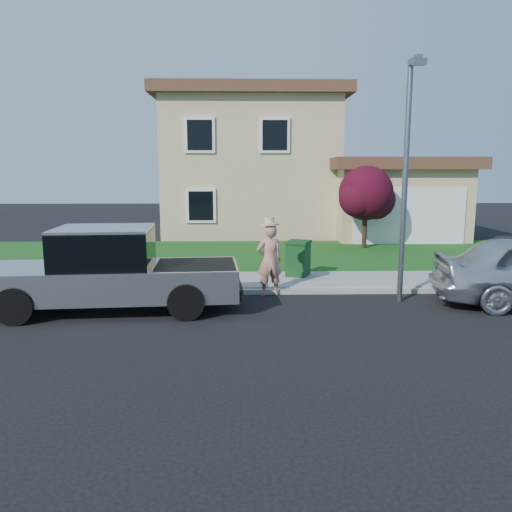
% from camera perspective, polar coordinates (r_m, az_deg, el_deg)
% --- Properties ---
extents(ground, '(80.00, 80.00, 0.00)m').
position_cam_1_polar(ground, '(9.86, 0.56, -8.39)').
color(ground, black).
rests_on(ground, ground).
extents(curb, '(40.00, 0.20, 0.12)m').
position_cam_1_polar(curb, '(12.70, 4.64, -4.04)').
color(curb, gray).
rests_on(curb, ground).
extents(sidewalk, '(40.00, 2.00, 0.15)m').
position_cam_1_polar(sidewalk, '(13.77, 4.17, -2.90)').
color(sidewalk, gray).
rests_on(sidewalk, ground).
extents(lawn, '(40.00, 7.00, 0.10)m').
position_cam_1_polar(lawn, '(18.18, 2.81, 0.08)').
color(lawn, '#144012').
rests_on(lawn, ground).
extents(house, '(14.00, 11.30, 6.85)m').
position_cam_1_polar(house, '(25.81, 2.29, 9.84)').
color(house, tan).
rests_on(house, ground).
extents(pickup_truck, '(5.78, 2.36, 1.86)m').
position_cam_1_polar(pickup_truck, '(11.44, -16.23, -1.78)').
color(pickup_truck, black).
rests_on(pickup_truck, ground).
extents(woman, '(0.73, 0.56, 1.96)m').
position_cam_1_polar(woman, '(12.30, 1.54, -0.32)').
color(woman, tan).
rests_on(woman, ground).
extents(ornamental_tree, '(2.32, 2.09, 3.19)m').
position_cam_1_polar(ornamental_tree, '(19.89, 12.53, 6.74)').
color(ornamental_tree, black).
rests_on(ornamental_tree, lawn).
extents(trash_bin, '(0.83, 0.88, 0.99)m').
position_cam_1_polar(trash_bin, '(14.09, 4.85, -0.23)').
color(trash_bin, '#103C16').
rests_on(trash_bin, sidewalk).
extents(street_lamp, '(0.27, 0.71, 5.48)m').
position_cam_1_polar(street_lamp, '(11.97, 16.82, 9.55)').
color(street_lamp, slate).
rests_on(street_lamp, ground).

